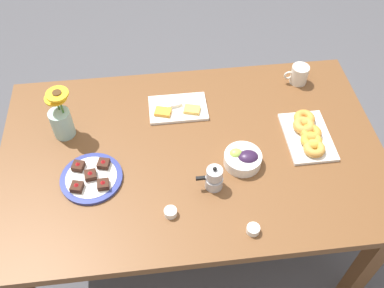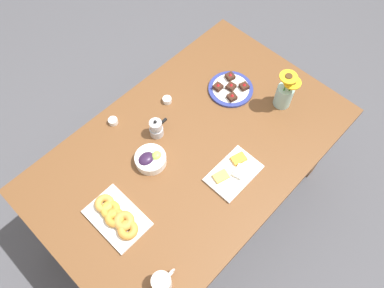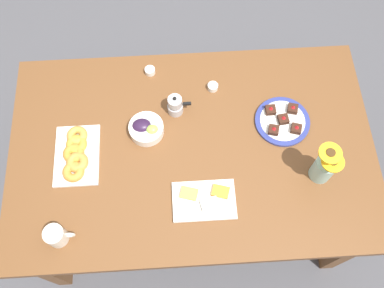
{
  "view_description": "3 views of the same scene",
  "coord_description": "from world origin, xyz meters",
  "views": [
    {
      "loc": [
        0.13,
        1.11,
        2.13
      ],
      "look_at": [
        0.0,
        0.0,
        0.78
      ],
      "focal_mm": 40.0,
      "sensor_mm": 36.0,
      "label": 1
    },
    {
      "loc": [
        -0.66,
        -0.63,
        2.37
      ],
      "look_at": [
        0.0,
        0.0,
        0.78
      ],
      "focal_mm": 35.0,
      "sensor_mm": 36.0,
      "label": 2
    },
    {
      "loc": [
        -0.05,
        -0.74,
        2.45
      ],
      "look_at": [
        0.0,
        0.0,
        0.78
      ],
      "focal_mm": 40.0,
      "sensor_mm": 36.0,
      "label": 3
    }
  ],
  "objects": [
    {
      "name": "flower_vase",
      "position": [
        0.53,
        -0.16,
        0.82
      ],
      "size": [
        0.11,
        0.11,
        0.24
      ],
      "color": "#99C1B7",
      "rests_on": "dining_table"
    },
    {
      "name": "cheese_platter",
      "position": [
        0.04,
        -0.24,
        0.75
      ],
      "size": [
        0.26,
        0.17,
        0.03
      ],
      "color": "white",
      "rests_on": "dining_table"
    },
    {
      "name": "jam_cup_honey",
      "position": [
        -0.17,
        0.4,
        0.76
      ],
      "size": [
        0.05,
        0.05,
        0.03
      ],
      "color": "white",
      "rests_on": "dining_table"
    },
    {
      "name": "jam_cup_berry",
      "position": [
        0.11,
        0.3,
        0.76
      ],
      "size": [
        0.05,
        0.05,
        0.03
      ],
      "color": "white",
      "rests_on": "dining_table"
    },
    {
      "name": "moka_pot",
      "position": [
        -0.06,
        0.19,
        0.79
      ],
      "size": [
        0.11,
        0.07,
        0.12
      ],
      "color": "#B7B7BC",
      "rests_on": "dining_table"
    },
    {
      "name": "grape_bowl",
      "position": [
        -0.2,
        0.09,
        0.77
      ],
      "size": [
        0.15,
        0.15,
        0.07
      ],
      "color": "white",
      "rests_on": "dining_table"
    },
    {
      "name": "dining_table",
      "position": [
        0.0,
        0.0,
        0.65
      ],
      "size": [
        1.6,
        1.0,
        0.74
      ],
      "color": "brown",
      "rests_on": "ground_plane"
    },
    {
      "name": "dessert_plate",
      "position": [
        0.41,
        0.1,
        0.75
      ],
      "size": [
        0.25,
        0.25,
        0.05
      ],
      "color": "navy",
      "rests_on": "dining_table"
    },
    {
      "name": "ground_plane",
      "position": [
        0.0,
        0.0,
        0.0
      ],
      "size": [
        6.0,
        6.0,
        0.0
      ],
      "primitive_type": "plane",
      "color": "#4C4C51"
    },
    {
      "name": "coffee_mug",
      "position": [
        -0.55,
        -0.36,
        0.79
      ],
      "size": [
        0.12,
        0.08,
        0.09
      ],
      "color": "beige",
      "rests_on": "dining_table"
    },
    {
      "name": "croissant_platter",
      "position": [
        -0.5,
        -0.01,
        0.76
      ],
      "size": [
        0.19,
        0.28,
        0.05
      ],
      "color": "white",
      "rests_on": "dining_table"
    }
  ]
}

